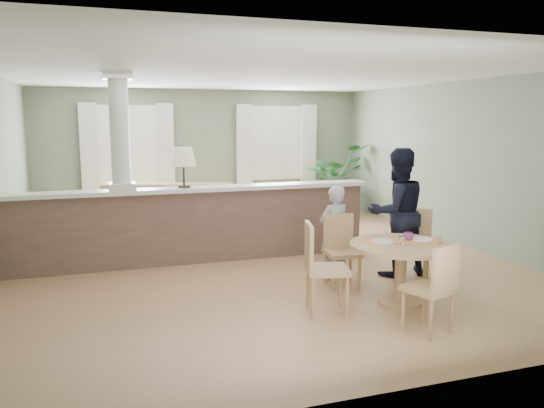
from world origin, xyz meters
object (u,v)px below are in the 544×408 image
object	(u,v)px
chair_near	(435,285)
child_person	(334,233)
sofa	(163,211)
chair_side	(320,264)
houseplant	(335,179)
man_person	(397,212)
chair_far_boy	(341,247)
dining_table	(401,256)
chair_far_man	(414,241)

from	to	relation	value
chair_near	child_person	distance (m)	1.98
sofa	chair_side	xyz separation A→B (m)	(1.15, -4.35, 0.09)
chair_side	child_person	xyz separation A→B (m)	(0.67, 1.09, 0.07)
houseplant	man_person	size ratio (longest dim) A/B	0.91
chair_far_boy	chair_near	size ratio (longest dim) A/B	0.99
chair_near	sofa	bearing A→B (deg)	-87.65
dining_table	chair_far_man	world-z (taller)	chair_far_man
houseplant	dining_table	size ratio (longest dim) A/B	1.34
chair_far_man	child_person	distance (m)	1.05
sofa	chair_side	size ratio (longest dim) A/B	3.19
sofa	child_person	bearing A→B (deg)	-42.64
chair_near	child_person	bearing A→B (deg)	-103.87
chair_far_man	houseplant	bearing A→B (deg)	118.16
man_person	chair_side	bearing A→B (deg)	32.35
dining_table	man_person	distance (m)	1.20
dining_table	chair_near	size ratio (longest dim) A/B	1.28
chair_far_man	chair_side	bearing A→B (deg)	-114.89
chair_far_boy	chair_near	distance (m)	1.70
chair_far_boy	chair_near	world-z (taller)	chair_near
child_person	chair_side	bearing A→B (deg)	45.55
dining_table	chair_far_boy	xyz separation A→B (m)	(-0.35, 0.83, -0.06)
chair_near	chair_far_boy	bearing A→B (deg)	-101.99
houseplant	chair_far_man	distance (m)	4.83
child_person	chair_far_boy	bearing A→B (deg)	70.03
sofa	chair_far_boy	world-z (taller)	sofa
chair_near	chair_side	bearing A→B (deg)	-65.40
dining_table	chair_far_boy	size ratio (longest dim) A/B	1.29
dining_table	chair_far_boy	distance (m)	0.90
chair_far_man	man_person	world-z (taller)	man_person
sofa	dining_table	bearing A→B (deg)	-45.82
sofa	chair_far_man	xyz separation A→B (m)	(2.81, -3.59, 0.05)
chair_far_boy	man_person	size ratio (longest dim) A/B	0.52
houseplant	chair_far_boy	distance (m)	5.10
chair_side	child_person	size ratio (longest dim) A/B	0.80
chair_far_boy	chair_far_man	world-z (taller)	chair_far_man
dining_table	man_person	world-z (taller)	man_person
chair_near	chair_side	size ratio (longest dim) A/B	0.91
chair_far_boy	child_person	world-z (taller)	child_person
chair_side	chair_far_man	bearing A→B (deg)	-51.13
chair_side	child_person	bearing A→B (deg)	-17.04
sofa	man_person	size ratio (longest dim) A/B	1.84
houseplant	chair_far_man	size ratio (longest dim) A/B	1.68
sofa	chair_side	world-z (taller)	chair_side
chair_far_boy	child_person	xyz separation A→B (m)	(0.03, 0.28, 0.12)
man_person	sofa	bearing A→B (deg)	-52.04
chair_far_man	chair_near	bearing A→B (deg)	-76.58
sofa	man_person	world-z (taller)	man_person
chair_side	chair_far_boy	bearing A→B (deg)	-23.58
chair_far_man	man_person	size ratio (longest dim) A/B	0.54
chair_side	man_person	size ratio (longest dim) A/B	0.58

